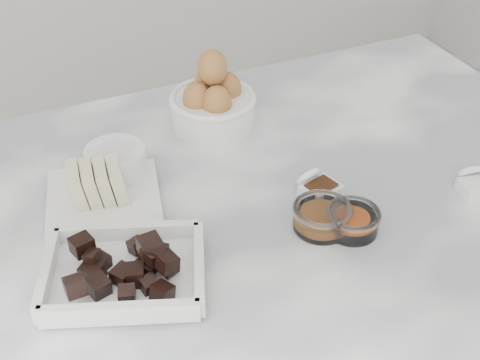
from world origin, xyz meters
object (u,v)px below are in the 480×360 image
(chocolate_dish, at_px, (124,269))
(butter_plate, at_px, (101,192))
(egg_bowl, at_px, (213,102))
(honey_bowl, at_px, (322,217))
(zest_bowl, at_px, (352,220))
(vanilla_spoon, at_px, (318,187))
(sugar_ramekin, at_px, (116,163))
(salt_spoon, at_px, (476,184))

(chocolate_dish, xyz_separation_m, butter_plate, (0.01, 0.16, 0.00))
(egg_bowl, bearing_deg, honey_bowl, -82.95)
(zest_bowl, bearing_deg, honey_bowl, 147.55)
(vanilla_spoon, bearing_deg, honey_bowl, -115.14)
(sugar_ramekin, height_order, honey_bowl, sugar_ramekin)
(sugar_ramekin, relative_size, zest_bowl, 1.18)
(butter_plate, xyz_separation_m, vanilla_spoon, (0.29, -0.10, -0.01))
(sugar_ramekin, distance_m, honey_bowl, 0.32)
(butter_plate, relative_size, vanilla_spoon, 2.53)
(butter_plate, relative_size, honey_bowl, 2.30)
(honey_bowl, xyz_separation_m, salt_spoon, (0.25, -0.02, -0.01))
(honey_bowl, xyz_separation_m, vanilla_spoon, (0.03, 0.06, -0.00))
(egg_bowl, distance_m, salt_spoon, 0.43)
(butter_plate, relative_size, egg_bowl, 1.31)
(chocolate_dish, distance_m, butter_plate, 0.16)
(butter_plate, xyz_separation_m, salt_spoon, (0.51, -0.19, -0.01))
(butter_plate, bearing_deg, egg_bowl, 30.52)
(zest_bowl, height_order, vanilla_spoon, vanilla_spoon)
(honey_bowl, bearing_deg, sugar_ramekin, 135.69)
(chocolate_dish, bearing_deg, honey_bowl, -1.31)
(sugar_ramekin, bearing_deg, salt_spoon, -26.96)
(chocolate_dish, height_order, vanilla_spoon, chocolate_dish)
(chocolate_dish, bearing_deg, zest_bowl, -5.27)
(vanilla_spoon, xyz_separation_m, salt_spoon, (0.22, -0.09, -0.00))
(egg_bowl, bearing_deg, butter_plate, -149.48)
(honey_bowl, relative_size, salt_spoon, 1.22)
(egg_bowl, bearing_deg, salt_spoon, -48.60)
(zest_bowl, bearing_deg, vanilla_spoon, 93.05)
(honey_bowl, bearing_deg, vanilla_spoon, 64.86)
(egg_bowl, distance_m, zest_bowl, 0.33)
(egg_bowl, height_order, vanilla_spoon, egg_bowl)
(sugar_ramekin, height_order, zest_bowl, sugar_ramekin)
(honey_bowl, xyz_separation_m, zest_bowl, (0.04, -0.02, -0.00))
(sugar_ramekin, xyz_separation_m, egg_bowl, (0.19, 0.08, 0.02))
(sugar_ramekin, height_order, vanilla_spoon, sugar_ramekin)
(vanilla_spoon, distance_m, salt_spoon, 0.23)
(chocolate_dish, relative_size, vanilla_spoon, 3.18)
(chocolate_dish, height_order, salt_spoon, chocolate_dish)
(sugar_ramekin, bearing_deg, honey_bowl, -44.31)
(butter_plate, distance_m, honey_bowl, 0.31)
(butter_plate, bearing_deg, vanilla_spoon, -19.64)
(chocolate_dish, distance_m, honey_bowl, 0.28)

